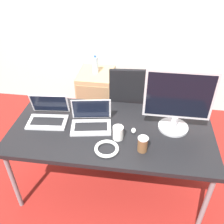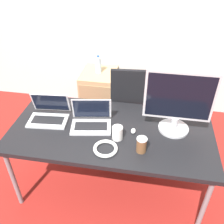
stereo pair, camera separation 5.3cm
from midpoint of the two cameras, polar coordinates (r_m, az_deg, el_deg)
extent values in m
plane|color=maroon|center=(2.63, -0.74, -15.87)|extent=(14.00, 14.00, 0.00)
cube|color=silver|center=(3.21, 3.38, 21.99)|extent=(10.00, 0.05, 2.60)
cube|color=black|center=(2.14, -0.88, -4.36)|extent=(1.72, 0.84, 0.04)
cylinder|color=gray|center=(2.38, -22.22, -14.45)|extent=(0.04, 0.04, 0.67)
cylinder|color=gray|center=(2.20, 19.87, -19.20)|extent=(0.04, 0.04, 0.67)
cylinder|color=gray|center=(2.83, -15.86, -3.53)|extent=(0.04, 0.04, 0.67)
cylinder|color=gray|center=(2.68, 17.66, -6.52)|extent=(0.04, 0.04, 0.67)
cylinder|color=#232326|center=(3.12, 3.34, -5.35)|extent=(0.56, 0.56, 0.04)
cylinder|color=gray|center=(2.99, 3.47, -2.42)|extent=(0.05, 0.05, 0.37)
cube|color=black|center=(2.88, 3.60, 0.47)|extent=(0.52, 0.52, 0.07)
cube|color=black|center=(2.47, 3.89, 3.31)|extent=(0.44, 0.08, 0.60)
cube|color=tan|center=(3.39, -4.03, 4.39)|extent=(0.44, 0.50, 0.60)
cube|color=#977D56|center=(3.18, -4.92, 2.02)|extent=(0.40, 0.01, 0.48)
cube|color=tan|center=(3.34, 11.19, 3.20)|extent=(0.44, 0.50, 0.60)
cube|color=#977D56|center=(3.13, 11.28, 0.73)|extent=(0.40, 0.01, 0.48)
cylinder|color=silver|center=(3.20, -4.33, 10.65)|extent=(0.08, 0.08, 0.21)
cylinder|color=#3359B2|center=(3.15, -4.43, 12.57)|extent=(0.03, 0.03, 0.02)
cube|color=silver|center=(2.14, -5.52, -3.53)|extent=(0.37, 0.26, 0.02)
cube|color=black|center=(2.13, -5.54, -3.34)|extent=(0.29, 0.16, 0.00)
cube|color=silver|center=(2.16, -5.45, 0.67)|extent=(0.34, 0.09, 0.21)
cube|color=black|center=(2.15, -5.51, 0.61)|extent=(0.31, 0.08, 0.19)
cube|color=silver|center=(2.26, -15.20, -2.25)|extent=(0.35, 0.24, 0.02)
cube|color=black|center=(2.26, -15.24, -2.06)|extent=(0.29, 0.14, 0.00)
cube|color=silver|center=(2.30, -14.70, 1.86)|extent=(0.34, 0.10, 0.20)
cube|color=black|center=(2.29, -14.76, 1.82)|extent=(0.31, 0.08, 0.18)
cylinder|color=#B7B7BC|center=(2.19, 13.10, -3.36)|extent=(0.25, 0.25, 0.02)
cylinder|color=#B7B7BC|center=(2.15, 13.31, -2.12)|extent=(0.06, 0.06, 0.10)
cube|color=#B7B7BC|center=(2.00, 14.32, 3.79)|extent=(0.54, 0.03, 0.42)
cube|color=black|center=(1.99, 14.35, 3.54)|extent=(0.50, 0.00, 0.38)
ellipsoid|color=silver|center=(2.09, 4.22, -4.24)|extent=(0.04, 0.06, 0.03)
cylinder|color=white|center=(2.00, 0.63, -4.77)|extent=(0.09, 0.09, 0.11)
cylinder|color=brown|center=(1.91, 6.21, -7.43)|extent=(0.08, 0.08, 0.12)
cylinder|color=white|center=(1.86, 6.34, -6.02)|extent=(0.08, 0.08, 0.01)
torus|color=white|center=(1.93, -2.00, -8.38)|extent=(0.19, 0.19, 0.03)
camera|label=1|loc=(0.03, -90.74, -0.54)|focal=40.00mm
camera|label=2|loc=(0.03, 89.26, 0.54)|focal=40.00mm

